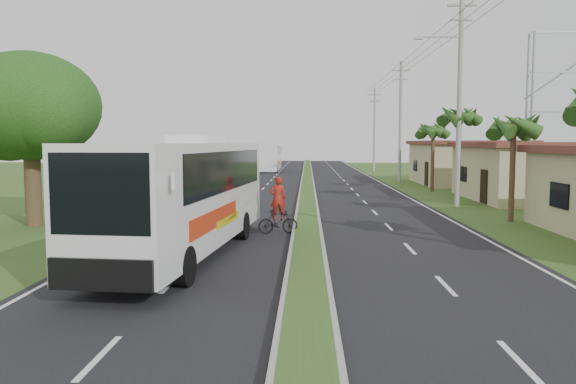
{
  "coord_description": "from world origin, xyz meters",
  "views": [
    {
      "loc": [
        -0.0,
        -14.04,
        3.62
      ],
      "look_at": [
        -0.72,
        6.7,
        1.8
      ],
      "focal_mm": 35.0,
      "sensor_mm": 36.0,
      "label": 1
    }
  ],
  "objects": [
    {
      "name": "coach_bus_main",
      "position": [
        -3.84,
        3.69,
        2.14
      ],
      "size": [
        3.64,
        12.2,
        3.89
      ],
      "rotation": [
        0.0,
        0.0,
        -0.1
      ],
      "color": "silver",
      "rests_on": "ground"
    },
    {
      "name": "shop_far",
      "position": [
        14.0,
        36.0,
        1.93
      ],
      "size": [
        8.6,
        11.6,
        3.82
      ],
      "color": "tan",
      "rests_on": "ground"
    },
    {
      "name": "motorcyclist",
      "position": [
        -1.17,
        8.06,
        0.86
      ],
      "size": [
        1.64,
        0.73,
        2.29
      ],
      "rotation": [
        0.0,
        0.0,
        0.18
      ],
      "color": "black",
      "rests_on": "ground"
    },
    {
      "name": "coach_bus_far",
      "position": [
        -4.89,
        58.56,
        1.91
      ],
      "size": [
        2.58,
        11.56,
        3.36
      ],
      "rotation": [
        0.0,
        0.0,
        -0.0
      ],
      "color": "white",
      "rests_on": "ground"
    },
    {
      "name": "lane_edge_left",
      "position": [
        -6.7,
        20.0,
        0.0
      ],
      "size": [
        0.12,
        160.0,
        0.01
      ],
      "primitive_type": "cube",
      "color": "silver",
      "rests_on": "ground"
    },
    {
      "name": "shop_mid",
      "position": [
        14.0,
        22.0,
        1.86
      ],
      "size": [
        7.6,
        10.6,
        3.67
      ],
      "color": "tan",
      "rests_on": "ground"
    },
    {
      "name": "lane_edge_right",
      "position": [
        6.7,
        20.0,
        0.0
      ],
      "size": [
        0.12,
        160.0,
        0.01
      ],
      "primitive_type": "cube",
      "color": "silver",
      "rests_on": "ground"
    },
    {
      "name": "utility_pole_c",
      "position": [
        8.5,
        38.0,
        5.67
      ],
      "size": [
        1.6,
        0.28,
        11.0
      ],
      "color": "gray",
      "rests_on": "ground"
    },
    {
      "name": "median_strip",
      "position": [
        0.0,
        20.0,
        0.1
      ],
      "size": [
        1.2,
        160.0,
        0.18
      ],
      "color": "gray",
      "rests_on": "ground"
    },
    {
      "name": "utility_pole_d",
      "position": [
        8.5,
        58.0,
        5.42
      ],
      "size": [
        1.6,
        0.28,
        10.5
      ],
      "color": "gray",
      "rests_on": "ground"
    },
    {
      "name": "shade_tree",
      "position": [
        -12.11,
        10.02,
        5.03
      ],
      "size": [
        6.3,
        6.0,
        7.54
      ],
      "color": "#473321",
      "rests_on": "ground"
    },
    {
      "name": "palm_verge_d",
      "position": [
        9.3,
        28.0,
        4.55
      ],
      "size": [
        2.4,
        2.4,
        5.25
      ],
      "color": "#473321",
      "rests_on": "ground"
    },
    {
      "name": "palm_verge_c",
      "position": [
        8.8,
        19.0,
        5.12
      ],
      "size": [
        2.4,
        2.4,
        5.85
      ],
      "color": "#473321",
      "rests_on": "ground"
    },
    {
      "name": "ground",
      "position": [
        0.0,
        0.0,
        0.0
      ],
      "size": [
        180.0,
        180.0,
        0.0
      ],
      "primitive_type": "plane",
      "color": "#37521E",
      "rests_on": "ground"
    },
    {
      "name": "road_asphalt",
      "position": [
        0.0,
        20.0,
        0.01
      ],
      "size": [
        14.0,
        160.0,
        0.02
      ],
      "primitive_type": "cube",
      "color": "black",
      "rests_on": "ground"
    },
    {
      "name": "palm_verge_b",
      "position": [
        9.4,
        12.0,
        4.36
      ],
      "size": [
        2.4,
        2.4,
        5.05
      ],
      "color": "#473321",
      "rests_on": "ground"
    },
    {
      "name": "utility_pole_b",
      "position": [
        8.47,
        18.0,
        6.26
      ],
      "size": [
        3.2,
        0.28,
        12.0
      ],
      "color": "gray",
      "rests_on": "ground"
    }
  ]
}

